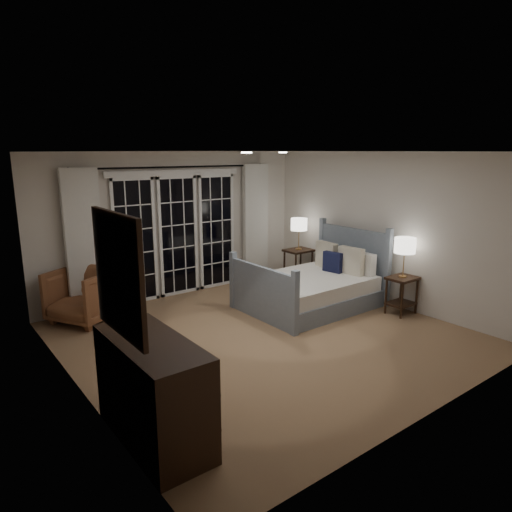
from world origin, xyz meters
TOP-DOWN VIEW (x-y plane):
  - floor at (0.00, 0.00)m, footprint 5.00×5.00m
  - ceiling at (0.00, 0.00)m, footprint 5.00×5.00m
  - wall_left at (-2.50, 0.00)m, footprint 0.02×5.00m
  - wall_right at (2.50, 0.00)m, footprint 0.02×5.00m
  - wall_back at (0.00, 2.50)m, footprint 5.00×0.02m
  - wall_front at (0.00, -2.50)m, footprint 5.00×0.02m
  - french_doors at (0.00, 2.46)m, footprint 2.50×0.04m
  - curtain_rod at (0.00, 2.40)m, footprint 3.50×0.03m
  - curtain_left at (-1.65, 2.38)m, footprint 0.55×0.10m
  - curtain_right at (1.65, 2.38)m, footprint 0.55×0.10m
  - downlight_a at (0.80, 0.60)m, footprint 0.12×0.12m
  - downlight_b at (-0.60, -0.40)m, footprint 0.12×0.12m
  - bed at (1.42, 0.51)m, footprint 2.09×1.49m
  - nightstand_left at (2.26, -0.60)m, footprint 0.46×0.37m
  - nightstand_right at (2.17, 1.69)m, footprint 0.51×0.41m
  - lamp_left at (2.26, -0.60)m, footprint 0.32×0.32m
  - lamp_right at (2.17, 1.69)m, footprint 0.31×0.31m
  - armchair at (-1.79, 2.10)m, footprint 1.20×1.19m
  - dresser at (-2.23, -1.23)m, footprint 0.56×1.32m
  - mirror at (-2.47, -1.23)m, footprint 0.05×0.85m

SIDE VIEW (x-z plane):
  - floor at x=0.00m, z-range 0.00..0.00m
  - bed at x=1.42m, z-range -0.29..0.92m
  - nightstand_left at x=2.26m, z-range 0.09..0.69m
  - armchair at x=-1.79m, z-range 0.00..0.81m
  - nightstand_right at x=2.17m, z-range 0.11..0.77m
  - dresser at x=-2.23m, z-range 0.00..0.93m
  - french_doors at x=0.00m, z-range -0.01..2.19m
  - lamp_left at x=2.26m, z-range 0.78..1.40m
  - lamp_right at x=2.17m, z-range 0.84..1.45m
  - curtain_left at x=-1.65m, z-range 0.02..2.27m
  - curtain_right at x=1.65m, z-range 0.02..2.27m
  - wall_left at x=-2.50m, z-range 0.00..2.50m
  - wall_right at x=2.50m, z-range 0.00..2.50m
  - wall_back at x=0.00m, z-range 0.00..2.50m
  - wall_front at x=0.00m, z-range 0.00..2.50m
  - mirror at x=-2.47m, z-range 1.05..2.05m
  - curtain_rod at x=0.00m, z-range 2.23..2.27m
  - downlight_a at x=0.80m, z-range 2.48..2.50m
  - downlight_b at x=-0.60m, z-range 2.48..2.50m
  - ceiling at x=0.00m, z-range 2.50..2.50m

